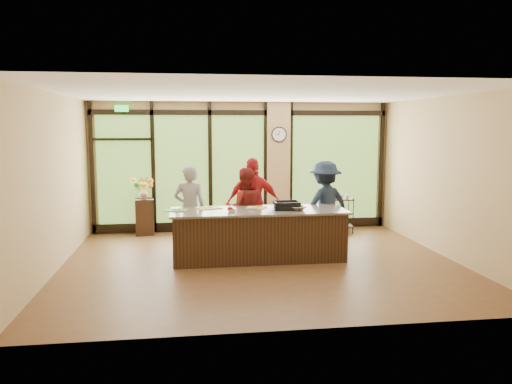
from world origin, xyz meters
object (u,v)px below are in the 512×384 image
object	(u,v)px
roasting_pan	(287,207)
bar_cart	(338,210)
island_base	(258,235)
cook_right	(325,205)
cook_left	(190,209)
flower_stand	(145,217)

from	to	relation	value
roasting_pan	bar_cart	bearing A→B (deg)	56.88
island_base	cook_right	xyz separation A→B (m)	(1.45, 0.71, 0.44)
cook_left	bar_cart	bearing A→B (deg)	-157.78
cook_right	bar_cart	size ratio (longest dim) A/B	1.98
cook_right	roasting_pan	distance (m)	1.20
island_base	roasting_pan	distance (m)	0.74
cook_right	cook_left	bearing A→B (deg)	-20.61
island_base	bar_cart	world-z (taller)	bar_cart
island_base	cook_right	distance (m)	1.67
island_base	flower_stand	size ratio (longest dim) A/B	3.79
island_base	cook_right	world-z (taller)	cook_right
cook_left	cook_right	distance (m)	2.69
bar_cart	cook_left	bearing A→B (deg)	-154.97
roasting_pan	flower_stand	distance (m)	3.77
cook_right	roasting_pan	world-z (taller)	cook_right
island_base	cook_left	distance (m)	1.50
cook_right	roasting_pan	size ratio (longest dim) A/B	3.83
island_base	roasting_pan	xyz separation A→B (m)	(0.52, -0.04, 0.52)
cook_right	flower_stand	world-z (taller)	cook_right
island_base	roasting_pan	size ratio (longest dim) A/B	6.79
cook_left	bar_cart	xyz separation A→B (m)	(3.38, 1.25, -0.32)
cook_left	cook_right	xyz separation A→B (m)	(2.69, -0.03, 0.03)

